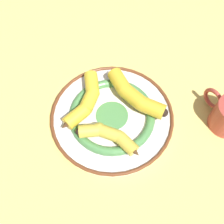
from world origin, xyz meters
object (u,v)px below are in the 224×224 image
decorative_bowl (112,116)px  banana_c (110,136)px  banana_a (85,101)px  banana_b (133,94)px

decorative_bowl → banana_c: (0.06, -0.04, 0.03)m
decorative_bowl → banana_a: (-0.06, -0.04, 0.04)m
decorative_bowl → banana_b: 0.08m
banana_a → decorative_bowl: bearing=-90.4°
banana_a → banana_c: size_ratio=1.12×
banana_b → banana_c: (0.06, -0.11, -0.00)m
banana_a → banana_c: bearing=-127.5°
banana_b → decorative_bowl: bearing=-95.6°
banana_a → banana_c: 0.11m
decorative_bowl → banana_c: bearing=-38.3°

